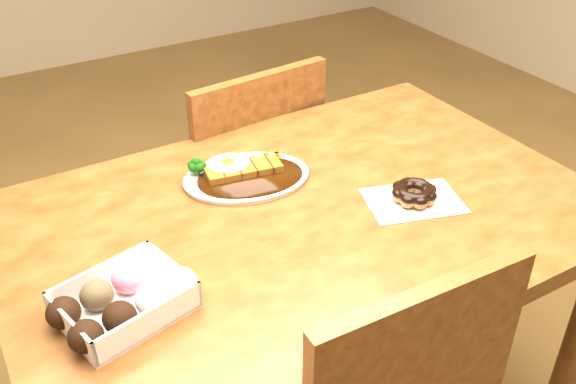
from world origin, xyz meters
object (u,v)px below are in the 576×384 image
pon_de_ring (414,194)px  chair_far (239,186)px  table (303,249)px  donut_box (122,301)px  katsu_curry_plate (244,174)px

pon_de_ring → chair_far: bearing=99.2°
chair_far → pon_de_ring: 0.70m
table → donut_box: bearing=-165.8°
chair_far → pon_de_ring: size_ratio=3.85×
pon_de_ring → donut_box: bearing=-178.6°
table → pon_de_ring: bearing=-22.5°
table → katsu_curry_plate: katsu_curry_plate is taller
katsu_curry_plate → donut_box: 0.45m
chair_far → donut_box: chair_far is taller
pon_de_ring → table: bearing=157.5°
donut_box → pon_de_ring: bearing=1.4°
donut_box → pon_de_ring: (0.62, 0.02, -0.01)m
katsu_curry_plate → table: bearing=-73.2°
chair_far → pon_de_ring: (0.10, -0.62, 0.29)m
katsu_curry_plate → donut_box: bearing=-143.2°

